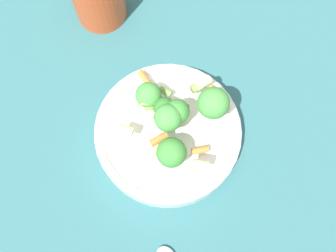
{
  "coord_description": "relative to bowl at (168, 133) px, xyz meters",
  "views": [
    {
      "loc": [
        0.18,
        0.04,
        0.6
      ],
      "look_at": [
        0.0,
        0.0,
        0.06
      ],
      "focal_mm": 42.0,
      "sensor_mm": 36.0,
      "label": 1
    }
  ],
  "objects": [
    {
      "name": "ground_plane",
      "position": [
        0.0,
        0.0,
        -0.02
      ],
      "size": [
        3.0,
        3.0,
        0.0
      ],
      "primitive_type": "plane",
      "color": "#2D6066"
    },
    {
      "name": "pasta_salad",
      "position": [
        -0.01,
        0.01,
        0.06
      ],
      "size": [
        0.15,
        0.15,
        0.09
      ],
      "color": "#8CB766",
      "rests_on": "bowl"
    },
    {
      "name": "bowl",
      "position": [
        0.0,
        0.0,
        0.0
      ],
      "size": [
        0.23,
        0.23,
        0.04
      ],
      "color": "white",
      "rests_on": "ground_plane"
    }
  ]
}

